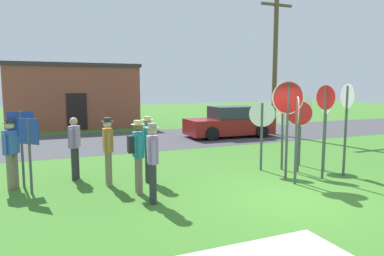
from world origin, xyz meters
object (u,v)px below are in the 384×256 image
(stop_sign_tallest, at_px, (283,127))
(person_holding_notes, at_px, (153,158))
(utility_pole, at_px, (275,61))
(stop_sign_low_front, at_px, (297,125))
(parked_car_on_street, at_px, (230,123))
(info_panel_middle, at_px, (29,142))
(stop_sign_center_cluster, at_px, (301,116))
(info_panel_leftmost, at_px, (21,135))
(stop_sign_leaning_right, at_px, (325,115))
(person_in_dark_shirt, at_px, (148,145))
(person_near_signs, at_px, (137,151))
(person_on_left, at_px, (11,150))
(person_in_blue, at_px, (75,145))
(stop_sign_leaning_left, at_px, (326,119))
(stop_sign_rear_left, at_px, (299,123))
(stop_sign_far_back, at_px, (262,123))
(person_in_teal, at_px, (108,147))
(stop_sign_rear_right, at_px, (288,111))
(stop_sign_nearest, at_px, (347,114))

(stop_sign_tallest, height_order, person_holding_notes, stop_sign_tallest)
(utility_pole, height_order, stop_sign_low_front, utility_pole)
(parked_car_on_street, xyz_separation_m, info_panel_middle, (-8.85, -6.34, 0.54))
(stop_sign_center_cluster, relative_size, info_panel_leftmost, 1.20)
(stop_sign_leaning_right, bearing_deg, person_in_dark_shirt, 160.59)
(parked_car_on_street, distance_m, person_near_signs, 9.82)
(person_on_left, xyz_separation_m, person_near_signs, (2.74, -1.57, 0.03))
(person_in_blue, bearing_deg, stop_sign_low_front, -27.34)
(stop_sign_leaning_left, height_order, person_on_left, stop_sign_leaning_left)
(parked_car_on_street, bearing_deg, info_panel_middle, -144.36)
(stop_sign_rear_left, relative_size, info_panel_leftmost, 1.11)
(stop_sign_rear_left, bearing_deg, stop_sign_tallest, 118.79)
(stop_sign_tallest, xyz_separation_m, info_panel_middle, (-6.91, 0.34, -0.07))
(parked_car_on_street, xyz_separation_m, person_in_blue, (-7.78, -5.42, 0.26))
(parked_car_on_street, distance_m, stop_sign_far_back, 7.02)
(person_in_teal, relative_size, info_panel_leftmost, 0.91)
(stop_sign_tallest, xyz_separation_m, stop_sign_rear_right, (-0.53, -0.88, 0.55))
(stop_sign_center_cluster, relative_size, person_holding_notes, 1.32)
(person_in_teal, distance_m, person_near_signs, 1.09)
(utility_pole, distance_m, stop_sign_rear_right, 9.14)
(utility_pole, bearing_deg, person_holding_notes, -138.24)
(stop_sign_center_cluster, bearing_deg, stop_sign_rear_right, -140.78)
(utility_pole, distance_m, person_in_dark_shirt, 10.94)
(person_in_blue, bearing_deg, stop_sign_far_back, -11.70)
(stop_sign_far_back, distance_m, stop_sign_low_front, 1.60)
(parked_car_on_street, relative_size, stop_sign_center_cluster, 1.89)
(stop_sign_rear_right, bearing_deg, stop_sign_tallest, 59.02)
(utility_pole, relative_size, person_near_signs, 4.12)
(utility_pole, distance_m, stop_sign_far_back, 8.46)
(person_holding_notes, bearing_deg, person_near_signs, 101.09)
(stop_sign_rear_left, xyz_separation_m, stop_sign_nearest, (0.93, -0.84, 0.30))
(parked_car_on_street, relative_size, person_in_teal, 2.50)
(person_in_dark_shirt, bearing_deg, stop_sign_nearest, -16.53)
(stop_sign_low_front, distance_m, person_holding_notes, 3.84)
(stop_sign_nearest, relative_size, person_holding_notes, 1.49)
(stop_sign_center_cluster, xyz_separation_m, person_in_dark_shirt, (-4.98, 0.01, -0.59))
(stop_sign_leaning_right, distance_m, person_in_teal, 5.78)
(stop_sign_leaning_right, height_order, person_holding_notes, stop_sign_leaning_right)
(stop_sign_low_front, relative_size, info_panel_middle, 1.27)
(stop_sign_far_back, height_order, stop_sign_low_front, stop_sign_low_front)
(person_holding_notes, bearing_deg, stop_sign_low_front, -0.52)
(parked_car_on_street, distance_m, stop_sign_leaning_left, 7.33)
(utility_pole, relative_size, person_on_left, 4.12)
(person_in_dark_shirt, bearing_deg, person_near_signs, -118.60)
(info_panel_leftmost, bearing_deg, person_holding_notes, -41.72)
(utility_pole, height_order, info_panel_leftmost, utility_pole)
(stop_sign_nearest, distance_m, info_panel_middle, 8.26)
(person_near_signs, bearing_deg, info_panel_middle, 157.05)
(stop_sign_far_back, bearing_deg, parked_car_on_street, 68.56)
(stop_sign_center_cluster, xyz_separation_m, person_in_teal, (-6.01, 0.04, -0.59))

